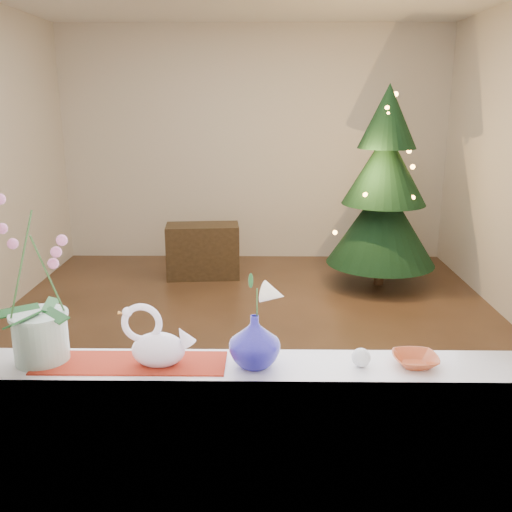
{
  "coord_description": "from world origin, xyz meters",
  "views": [
    {
      "loc": [
        0.11,
        -4.29,
        1.86
      ],
      "look_at": [
        0.07,
        -1.4,
        1.07
      ],
      "focal_mm": 40.0,
      "sensor_mm": 36.0,
      "label": 1
    }
  ],
  "objects": [
    {
      "name": "windowsill",
      "position": [
        0.0,
        -2.37,
        0.9
      ],
      "size": [
        2.2,
        0.26,
        0.04
      ],
      "primitive_type": "cube",
      "color": "white",
      "rests_on": "window_apron"
    },
    {
      "name": "runner",
      "position": [
        -0.38,
        -2.37,
        0.92
      ],
      "size": [
        0.7,
        0.2,
        0.01
      ],
      "primitive_type": "cube",
      "color": "maroon",
      "rests_on": "windowsill"
    },
    {
      "name": "window_frame",
      "position": [
        0.0,
        -2.47,
        1.7
      ],
      "size": [
        2.22,
        0.06,
        1.6
      ],
      "primitive_type": null,
      "color": "white",
      "rests_on": "windowsill"
    },
    {
      "name": "lily",
      "position": [
        0.08,
        -2.38,
        1.23
      ],
      "size": [
        0.12,
        0.07,
        0.17
      ],
      "primitive_type": null,
      "color": "white",
      "rests_on": "blue_vase"
    },
    {
      "name": "wall_front",
      "position": [
        0.0,
        -2.5,
        1.35
      ],
      "size": [
        4.5,
        0.1,
        2.7
      ],
      "primitive_type": "cube",
      "color": "beige",
      "rests_on": "ground"
    },
    {
      "name": "window_apron",
      "position": [
        0.0,
        -2.46,
        0.44
      ],
      "size": [
        2.2,
        0.08,
        0.88
      ],
      "primitive_type": "cube",
      "color": "white",
      "rests_on": "ground"
    },
    {
      "name": "ground",
      "position": [
        0.0,
        0.0,
        0.0
      ],
      "size": [
        5.0,
        5.0,
        0.0
      ],
      "primitive_type": "plane",
      "color": "#3A2617",
      "rests_on": "ground"
    },
    {
      "name": "paperweight",
      "position": [
        0.47,
        -2.38,
        0.95
      ],
      "size": [
        0.09,
        0.09,
        0.07
      ],
      "primitive_type": "sphere",
      "rotation": [
        0.0,
        0.0,
        0.32
      ],
      "color": "silver",
      "rests_on": "windowsill"
    },
    {
      "name": "swan",
      "position": [
        -0.27,
        -2.38,
        1.03
      ],
      "size": [
        0.29,
        0.19,
        0.23
      ],
      "primitive_type": null,
      "rotation": [
        0.0,
        0.0,
        0.26
      ],
      "color": "white",
      "rests_on": "windowsill"
    },
    {
      "name": "orchid_pot",
      "position": [
        -0.71,
        -2.35,
        1.23
      ],
      "size": [
        0.25,
        0.25,
        0.62
      ],
      "primitive_type": null,
      "rotation": [
        0.0,
        0.0,
        0.19
      ],
      "color": "beige",
      "rests_on": "windowsill"
    },
    {
      "name": "xmas_tree",
      "position": [
        1.32,
        1.41,
        1.01
      ],
      "size": [
        1.43,
        1.43,
        2.02
      ],
      "primitive_type": null,
      "rotation": [
        0.0,
        0.0,
        0.37
      ],
      "color": "black",
      "rests_on": "ground"
    },
    {
      "name": "blue_vase",
      "position": [
        0.08,
        -2.38,
        1.03
      ],
      "size": [
        0.23,
        0.23,
        0.22
      ],
      "primitive_type": "imported",
      "rotation": [
        0.0,
        0.0,
        -0.08
      ],
      "color": "navy",
      "rests_on": "windowsill"
    },
    {
      "name": "wall_back",
      "position": [
        0.0,
        2.5,
        1.35
      ],
      "size": [
        4.5,
        0.1,
        2.7
      ],
      "primitive_type": "cube",
      "color": "beige",
      "rests_on": "ground"
    },
    {
      "name": "side_table",
      "position": [
        -0.54,
        1.65,
        0.29
      ],
      "size": [
        0.8,
        0.45,
        0.58
      ],
      "primitive_type": "cube",
      "rotation": [
        0.0,
        0.0,
        0.09
      ],
      "color": "black",
      "rests_on": "ground"
    },
    {
      "name": "amber_dish",
      "position": [
        0.67,
        -2.37,
        0.94
      ],
      "size": [
        0.14,
        0.14,
        0.04
      ],
      "primitive_type": "imported",
      "rotation": [
        0.0,
        0.0,
        0.01
      ],
      "color": "#A7421F",
      "rests_on": "windowsill"
    }
  ]
}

